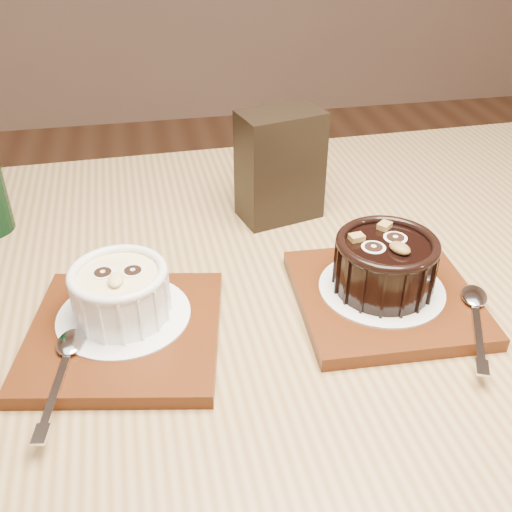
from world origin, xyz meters
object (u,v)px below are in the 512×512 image
(ramekin_dark, at_px, (385,262))
(condiment_stand, at_px, (280,166))
(tray_left, at_px, (125,333))
(tray_right, at_px, (385,297))
(table, at_px, (266,359))
(ramekin_white, at_px, (120,291))

(ramekin_dark, bearing_deg, condiment_stand, 83.23)
(tray_left, distance_m, tray_right, 0.27)
(tray_left, distance_m, condiment_stand, 0.30)
(table, bearing_deg, tray_right, -16.38)
(table, bearing_deg, ramekin_dark, -14.37)
(table, relative_size, condiment_stand, 8.71)
(tray_right, bearing_deg, ramekin_dark, 116.95)
(ramekin_white, height_order, tray_right, ramekin_white)
(tray_right, bearing_deg, table, 163.62)
(tray_right, bearing_deg, tray_left, -178.79)
(tray_left, bearing_deg, ramekin_dark, 2.34)
(ramekin_white, xyz_separation_m, condiment_stand, (0.20, 0.19, 0.02))
(ramekin_dark, xyz_separation_m, condiment_stand, (-0.06, 0.20, 0.02))
(ramekin_white, relative_size, ramekin_dark, 0.90)
(tray_left, relative_size, ramekin_white, 1.92)
(tray_left, height_order, ramekin_dark, ramekin_dark)
(table, distance_m, tray_right, 0.16)
(tray_right, bearing_deg, ramekin_white, 177.44)
(tray_left, xyz_separation_m, tray_right, (0.27, 0.01, 0.00))
(table, xyz_separation_m, tray_right, (0.12, -0.03, 0.10))
(ramekin_white, bearing_deg, tray_left, -87.30)
(condiment_stand, bearing_deg, tray_left, -133.73)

